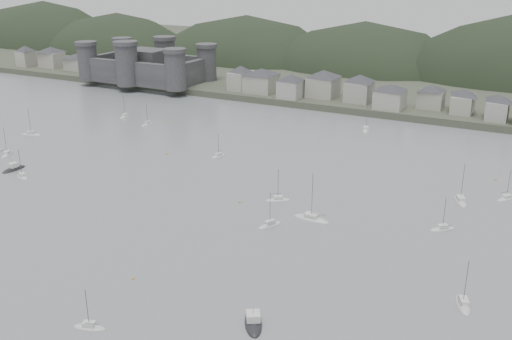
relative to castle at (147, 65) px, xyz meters
The scene contains 10 objects.
ground 216.45m from the castle, 56.28° to the right, with size 900.00×900.00×0.00m, color slate.
far_shore_land 166.61m from the castle, 43.83° to the left, with size 900.00×250.00×3.00m, color #383D2D.
forested_ridge 155.26m from the castle, 35.67° to the left, with size 851.55×103.94×102.57m.
castle is the anchor object (origin of this frame).
waterfront_town 170.64m from the castle, ahead, with size 451.48×28.46×12.92m.
sailboat_lead 127.25m from the castle, 41.57° to the right, with size 3.48×6.51×8.53m.
moored_fleet 158.56m from the castle, 49.67° to the right, with size 210.99×178.19×13.48m.
motor_launch_near 221.58m from the castle, 47.32° to the right, with size 7.26×9.01×4.06m.
motor_launch_far 133.67m from the castle, 70.35° to the right, with size 3.36×8.36×3.96m.
mooring_buoys 169.40m from the castle, 45.56° to the right, with size 180.93×136.98×0.70m.
Camera 1 is at (71.53, -60.38, 61.11)m, focal length 40.38 mm.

